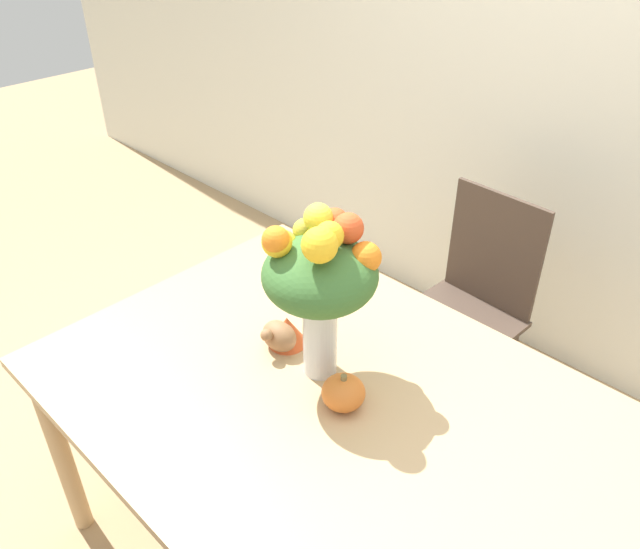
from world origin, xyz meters
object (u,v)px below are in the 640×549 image
pumpkin (344,392)px  dining_chair_near_window (468,307)px  flower_vase (320,276)px  turkey_figurine (284,333)px

pumpkin → dining_chair_near_window: (-0.19, 0.95, -0.33)m
pumpkin → flower_vase: bearing=157.5°
flower_vase → pumpkin: bearing=-22.5°
dining_chair_near_window → pumpkin: bearing=-76.1°
dining_chair_near_window → flower_vase: bearing=-84.3°
flower_vase → turkey_figurine: size_ratio=3.24×
flower_vase → dining_chair_near_window: 1.07m
turkey_figurine → pumpkin: bearing=-11.3°
pumpkin → dining_chair_near_window: bearing=101.4°
flower_vase → turkey_figurine: flower_vase is taller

